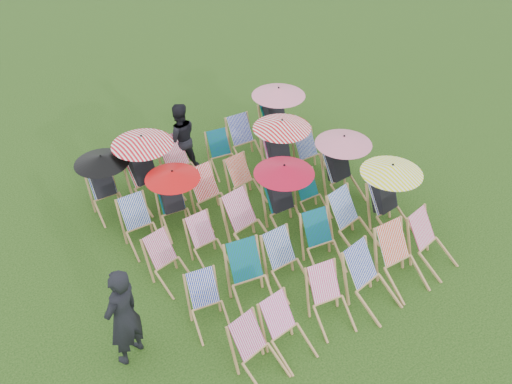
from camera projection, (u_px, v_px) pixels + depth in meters
ground at (267, 236)px, 10.82m from camera, size 100.00×100.00×0.00m
deckchair_0 at (259, 352)px, 8.18m from camera, size 0.69×0.88×0.87m
deckchair_1 at (288, 331)px, 8.48m from camera, size 0.65×0.85×0.88m
deckchair_2 at (331, 300)px, 8.95m from camera, size 0.74×0.92×0.89m
deckchair_3 at (372, 281)px, 9.21m from camera, size 0.78×1.00×1.00m
deckchair_4 at (402, 260)px, 9.59m from camera, size 0.73×0.97×1.01m
deckchair_5 at (433, 243)px, 9.97m from camera, size 0.76×0.96×0.95m
deckchair_6 at (208, 305)px, 8.90m from camera, size 0.71×0.87×0.85m
deckchair_7 at (251, 279)px, 9.25m from camera, size 0.83×1.02×0.99m
deckchair_8 at (288, 263)px, 9.58m from camera, size 0.62×0.86×0.92m
deckchair_9 at (323, 243)px, 9.99m from camera, size 0.75×0.94×0.91m
deckchair_10 at (354, 222)px, 10.39m from camera, size 0.78×0.99×0.99m
deckchair_11 at (391, 197)px, 10.62m from camera, size 1.15×1.21×1.36m
deckchair_12 at (169, 262)px, 9.66m from camera, size 0.67×0.85×0.85m
deckchair_13 at (208, 242)px, 10.07m from camera, size 0.55×0.76×0.82m
deckchair_14 at (249, 224)px, 10.33m from camera, size 0.77×1.00×1.00m
deckchair_15 at (284, 197)px, 10.64m from camera, size 1.13×1.18×1.34m
deckchair_16 at (312, 196)px, 11.14m from camera, size 0.58×0.78×0.81m
deckchair_17 at (343, 166)px, 11.44m from camera, size 1.13×1.18×1.34m
deckchair_18 at (141, 226)px, 10.38m from camera, size 0.64×0.86×0.90m
deckchair_19 at (174, 199)px, 10.67m from camera, size 1.03×1.10×1.22m
deckchair_20 at (211, 196)px, 11.03m from camera, size 0.67×0.91×0.96m
deckchair_21 at (246, 181)px, 11.49m from camera, size 0.62×0.83×0.86m
deckchair_22 at (282, 151)px, 11.80m from camera, size 1.19×1.27×1.42m
deckchair_23 at (312, 155)px, 12.22m from camera, size 0.62×0.85×0.89m
deckchair_24 at (105, 184)px, 11.04m from camera, size 1.05×1.10×1.25m
deckchair_25 at (146, 168)px, 11.29m from camera, size 1.21×1.30×1.44m
deckchair_26 at (182, 165)px, 11.81m from camera, size 0.79×1.01×1.02m
deckchair_27 at (223, 154)px, 12.30m from camera, size 0.69×0.86×0.84m
deckchair_28 at (246, 141)px, 12.63m from camera, size 0.69×0.91×0.94m
deckchair_29 at (279, 117)px, 12.91m from camera, size 1.20×1.26×1.43m
person_left at (123, 317)px, 8.14m from camera, size 0.75×0.65×1.75m
person_rear at (180, 138)px, 12.10m from camera, size 0.91×0.79×1.60m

